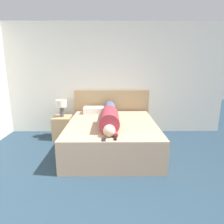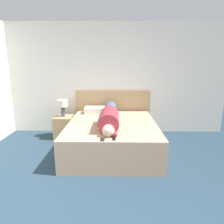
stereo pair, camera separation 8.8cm
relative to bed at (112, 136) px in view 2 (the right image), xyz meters
name	(u,v)px [view 2 (the right image)]	position (x,y,z in m)	size (l,w,h in m)	color
wall_back	(105,79)	(-0.19, 1.15, 1.02)	(5.79, 0.06, 2.60)	silver
bed	(112,136)	(0.00, 0.00, 0.00)	(1.68, 1.97, 0.55)	tan
headboard	(113,111)	(0.00, 1.08, 0.25)	(1.80, 0.04, 1.05)	tan
nightstand	(64,127)	(-1.12, 0.68, -0.03)	(0.39, 0.44, 0.50)	tan
table_lamp	(63,105)	(-1.12, 0.68, 0.49)	(0.23, 0.23, 0.38)	#4C4C51
person_lying	(110,116)	(-0.05, -0.03, 0.42)	(0.33, 1.78, 0.33)	#DBB293
pillow_near_headboard	(97,110)	(-0.36, 0.78, 0.35)	(0.55, 0.29, 0.14)	silver
tv_remote	(114,138)	(0.04, -0.84, 0.29)	(0.04, 0.15, 0.02)	black
cell_phone	(102,139)	(-0.13, -0.89, 0.28)	(0.06, 0.13, 0.01)	black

